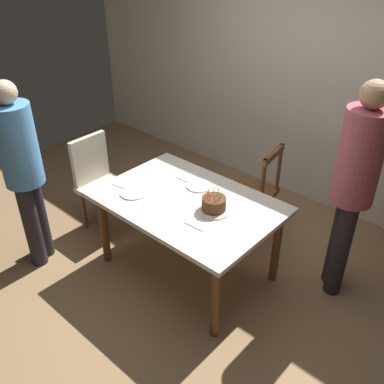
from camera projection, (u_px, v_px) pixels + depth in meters
name	position (u px, v px, depth m)	size (l,w,h in m)	color
ground	(188.00, 269.00, 3.84)	(6.40, 6.40, 0.00)	#93704C
back_wall	(309.00, 81.00, 4.33)	(6.40, 0.10, 2.60)	silver
dining_table	(187.00, 209.00, 3.50)	(1.48, 1.01, 0.74)	silver
birthday_cake	(214.00, 205.00, 3.30)	(0.28, 0.28, 0.18)	silver
plate_near_celebrant	(133.00, 193.00, 3.53)	(0.22, 0.22, 0.01)	white
plate_far_side	(199.00, 186.00, 3.63)	(0.22, 0.22, 0.01)	white
fork_near_celebrant	(121.00, 187.00, 3.62)	(0.18, 0.02, 0.01)	silver
fork_far_side	(184.00, 180.00, 3.72)	(0.18, 0.02, 0.01)	silver
fork_near_guest	(194.00, 227.00, 3.14)	(0.18, 0.02, 0.01)	silver
chair_spindle_back	(252.00, 193.00, 4.07)	(0.50, 0.50, 0.95)	brown
chair_upholstered	(99.00, 179.00, 4.16)	(0.45, 0.45, 0.95)	beige
person_celebrant	(22.00, 167.00, 3.47)	(0.32, 0.32, 1.69)	#262328
person_guest	(354.00, 182.00, 3.13)	(0.32, 0.32, 1.80)	#262328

